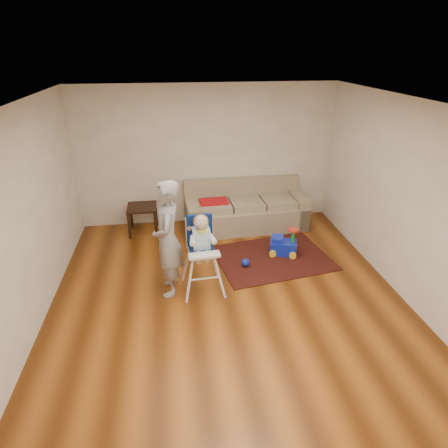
{
  "coord_description": "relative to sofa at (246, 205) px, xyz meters",
  "views": [
    {
      "loc": [
        -0.69,
        -4.36,
        3.31
      ],
      "look_at": [
        0.0,
        0.4,
        1.0
      ],
      "focal_mm": 30.0,
      "sensor_mm": 36.0,
      "label": 1
    }
  ],
  "objects": [
    {
      "name": "ground",
      "position": [
        -0.7,
        -2.3,
        -0.45
      ],
      "size": [
        5.5,
        5.5,
        0.0
      ],
      "primitive_type": "plane",
      "color": "#51270A",
      "rests_on": "ground"
    },
    {
      "name": "room_envelope",
      "position": [
        -0.7,
        -1.77,
        1.42
      ],
      "size": [
        5.04,
        5.52,
        2.72
      ],
      "color": "beige",
      "rests_on": "ground"
    },
    {
      "name": "sofa",
      "position": [
        0.0,
        0.0,
        0.0
      ],
      "size": [
        2.38,
        1.07,
        0.9
      ],
      "rotation": [
        0.0,
        0.0,
        0.05
      ],
      "color": "tan",
      "rests_on": "ground"
    },
    {
      "name": "side_table",
      "position": [
        -2.0,
        0.03,
        -0.18
      ],
      "size": [
        0.54,
        0.54,
        0.54
      ],
      "primitive_type": null,
      "color": "black",
      "rests_on": "ground"
    },
    {
      "name": "area_rug",
      "position": [
        0.23,
        -1.29,
        -0.45
      ],
      "size": [
        2.07,
        1.68,
        0.01
      ],
      "primitive_type": "cube",
      "rotation": [
        0.0,
        0.0,
        0.16
      ],
      "color": "black",
      "rests_on": "ground"
    },
    {
      "name": "ride_on_toy",
      "position": [
        0.44,
        -1.19,
        -0.19
      ],
      "size": [
        0.52,
        0.44,
        0.49
      ],
      "primitive_type": null,
      "rotation": [
        0.0,
        0.0,
        -0.32
      ],
      "color": "#1127C5",
      "rests_on": "area_rug"
    },
    {
      "name": "toy_ball",
      "position": [
        -0.29,
        -1.51,
        -0.37
      ],
      "size": [
        0.13,
        0.13,
        0.13
      ],
      "primitive_type": "sphere",
      "color": "#1127C5",
      "rests_on": "area_rug"
    },
    {
      "name": "high_chair",
      "position": [
        -1.04,
        -2.02,
        0.13
      ],
      "size": [
        0.6,
        0.6,
        1.22
      ],
      "rotation": [
        0.0,
        0.0,
        0.06
      ],
      "color": "silver",
      "rests_on": "ground"
    },
    {
      "name": "adult",
      "position": [
        -1.51,
        -1.99,
        0.41
      ],
      "size": [
        0.43,
        0.64,
        1.72
      ],
      "primitive_type": "imported",
      "rotation": [
        0.0,
        0.0,
        -1.6
      ],
      "color": "gray",
      "rests_on": "ground"
    }
  ]
}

